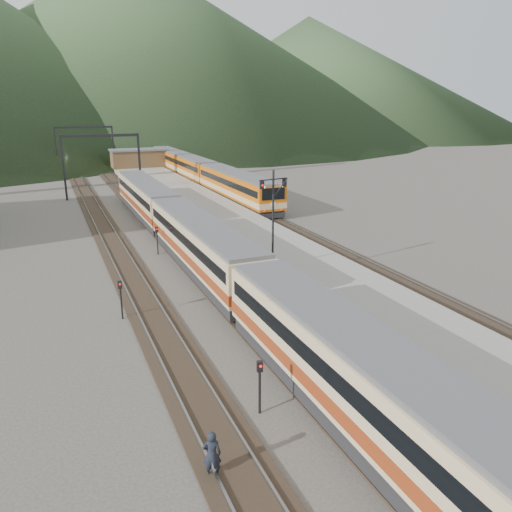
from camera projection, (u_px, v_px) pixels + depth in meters
name	position (u px, v px, depth m)	size (l,w,h in m)	color
ground	(391.00, 462.00, 16.88)	(400.00, 400.00, 0.00)	#47423D
track_main	(151.00, 219.00, 52.10)	(2.60, 200.00, 0.23)	black
track_far	(102.00, 223.00, 50.24)	(2.60, 200.00, 0.23)	black
track_second	(253.00, 210.00, 56.37)	(2.60, 200.00, 0.23)	black
platform	(208.00, 214.00, 52.29)	(8.00, 100.00, 1.00)	gray
gantry_near	(102.00, 154.00, 62.64)	(9.55, 0.25, 8.00)	black
gantry_far	(85.00, 141.00, 84.67)	(9.55, 0.25, 8.00)	black
station_shed	(138.00, 158.00, 86.93)	(9.40, 4.40, 3.10)	brown
hill_b	(126.00, 42.00, 219.70)	(220.00, 220.00, 75.00)	#294A25
hill_c	(307.00, 74.00, 235.46)	(160.00, 160.00, 50.00)	#294A25
main_train	(201.00, 245.00, 35.47)	(2.90, 59.54, 3.54)	#D4B986
second_train	(189.00, 166.00, 78.81)	(3.09, 63.33, 3.77)	#CD5E0A
signal_mast	(273.00, 209.00, 32.66)	(2.17, 0.58, 6.55)	black
short_signal_a	(260.00, 380.00, 19.12)	(0.24, 0.19, 2.27)	black
short_signal_b	(157.00, 237.00, 39.68)	(0.24, 0.19, 2.27)	black
short_signal_c	(121.00, 294.00, 27.67)	(0.25, 0.20, 2.27)	black
worker	(212.00, 454.00, 16.00)	(0.61, 0.40, 1.67)	black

